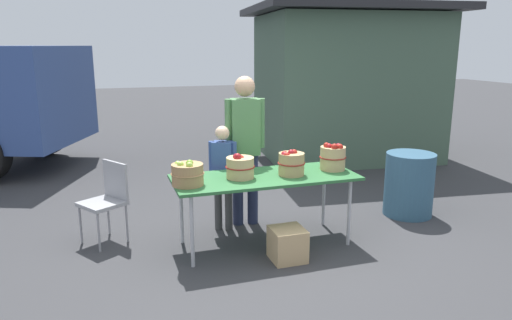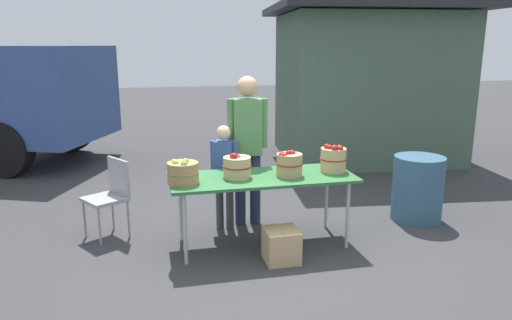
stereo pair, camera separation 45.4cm
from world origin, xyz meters
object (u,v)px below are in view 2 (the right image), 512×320
object	(u,v)px
market_table	(263,180)
apple_basket_red_0	(237,166)
apple_basket_green_0	(183,172)
trash_barrel	(418,188)
produce_crate	(281,245)
apple_basket_red_1	(289,164)
child_customer	(224,169)
apple_basket_red_2	(333,159)
vendor_adult	(248,139)
folding_chair	(111,192)

from	to	relation	value
market_table	apple_basket_red_0	distance (m)	0.31
market_table	apple_basket_green_0	world-z (taller)	apple_basket_green_0
market_table	trash_barrel	bearing A→B (deg)	8.71
apple_basket_red_0	produce_crate	bearing A→B (deg)	-52.07
apple_basket_green_0	apple_basket_red_1	world-z (taller)	apple_basket_red_1
apple_basket_red_1	produce_crate	size ratio (longest dim) A/B	0.88
apple_basket_red_1	apple_basket_red_0	bearing A→B (deg)	173.75
child_customer	trash_barrel	size ratio (longest dim) A/B	1.54
apple_basket_red_2	trash_barrel	xyz separation A→B (m)	(1.21, 0.29, -0.50)
market_table	produce_crate	size ratio (longest dim) A/B	5.85
child_customer	apple_basket_red_1	bearing A→B (deg)	162.60
produce_crate	apple_basket_red_0	bearing A→B (deg)	127.93
market_table	child_customer	distance (m)	0.62
market_table	apple_basket_red_1	xyz separation A→B (m)	(0.27, -0.05, 0.17)
apple_basket_green_0	produce_crate	xyz separation A→B (m)	(0.90, -0.36, -0.70)
apple_basket_red_0	trash_barrel	xyz separation A→B (m)	(2.26, 0.30, -0.47)
child_customer	produce_crate	xyz separation A→B (m)	(0.40, -0.98, -0.55)
market_table	apple_basket_red_2	world-z (taller)	apple_basket_red_2
apple_basket_red_0	apple_basket_red_2	world-z (taller)	apple_basket_red_2
apple_basket_red_1	produce_crate	distance (m)	0.83
apple_basket_red_0	apple_basket_red_1	world-z (taller)	apple_basket_red_1
apple_basket_red_2	apple_basket_red_0	bearing A→B (deg)	-179.62
child_customer	vendor_adult	bearing A→B (deg)	-133.57
child_customer	folding_chair	bearing A→B (deg)	25.08
apple_basket_red_0	produce_crate	size ratio (longest dim) A/B	0.93
apple_basket_red_1	apple_basket_green_0	bearing A→B (deg)	-178.39
produce_crate	folding_chair	bearing A→B (deg)	147.79
apple_basket_red_2	market_table	bearing A→B (deg)	-178.78
market_table	produce_crate	distance (m)	0.70
apple_basket_red_2	vendor_adult	xyz separation A→B (m)	(-0.80, 0.62, 0.13)
apple_basket_red_0	apple_basket_red_1	distance (m)	0.54
apple_basket_red_2	folding_chair	bearing A→B (deg)	166.06
apple_basket_red_0	child_customer	world-z (taller)	child_customer
market_table	vendor_adult	world-z (taller)	vendor_adult
trash_barrel	apple_basket_red_2	bearing A→B (deg)	-166.61
apple_basket_red_1	folding_chair	bearing A→B (deg)	160.53
market_table	trash_barrel	size ratio (longest dim) A/B	2.43
vendor_adult	apple_basket_red_1	bearing A→B (deg)	119.80
apple_basket_red_0	vendor_adult	distance (m)	0.69
market_table	folding_chair	bearing A→B (deg)	159.05
apple_basket_red_1	vendor_adult	xyz separation A→B (m)	(-0.29, 0.68, 0.14)
child_customer	folding_chair	distance (m)	1.26
apple_basket_red_2	trash_barrel	size ratio (longest dim) A/B	0.39
trash_barrel	produce_crate	distance (m)	2.06
apple_basket_red_2	produce_crate	distance (m)	1.10
produce_crate	apple_basket_red_2	bearing A→B (deg)	33.18
apple_basket_red_1	market_table	bearing A→B (deg)	169.69
market_table	apple_basket_red_0	size ratio (longest dim) A/B	6.31
apple_basket_red_0	vendor_adult	xyz separation A→B (m)	(0.24, 0.62, 0.15)
apple_basket_red_0	child_customer	distance (m)	0.55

